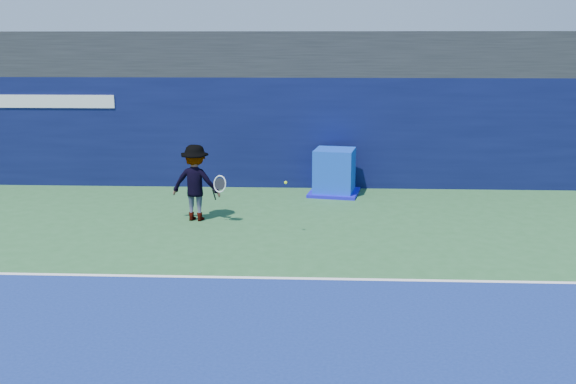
% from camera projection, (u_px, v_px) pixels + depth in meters
% --- Properties ---
extents(ground, '(80.00, 80.00, 0.00)m').
position_uv_depth(ground, '(255.00, 365.00, 7.97)').
color(ground, '#295C2F').
rests_on(ground, ground).
extents(baseline, '(24.00, 0.10, 0.01)m').
position_uv_depth(baseline, '(272.00, 278.00, 10.88)').
color(baseline, white).
rests_on(baseline, ground).
extents(stadium_band, '(36.00, 3.00, 1.20)m').
position_uv_depth(stadium_band, '(292.00, 54.00, 18.34)').
color(stadium_band, black).
rests_on(stadium_band, back_wall_assembly).
extents(back_wall_assembly, '(36.00, 1.03, 3.00)m').
position_uv_depth(back_wall_assembly, '(290.00, 131.00, 17.84)').
color(back_wall_assembly, '#0A0F39').
rests_on(back_wall_assembly, ground).
extents(equipment_cart, '(1.45, 1.45, 1.20)m').
position_uv_depth(equipment_cart, '(334.00, 174.00, 16.85)').
color(equipment_cart, '#0E3BC5').
rests_on(equipment_cart, ground).
extents(tennis_player, '(1.34, 0.79, 1.71)m').
position_uv_depth(tennis_player, '(196.00, 183.00, 14.31)').
color(tennis_player, white).
rests_on(tennis_player, ground).
extents(tennis_ball, '(0.06, 0.06, 0.06)m').
position_uv_depth(tennis_ball, '(286.00, 183.00, 13.02)').
color(tennis_ball, '#B5DF18').
rests_on(tennis_ball, ground).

